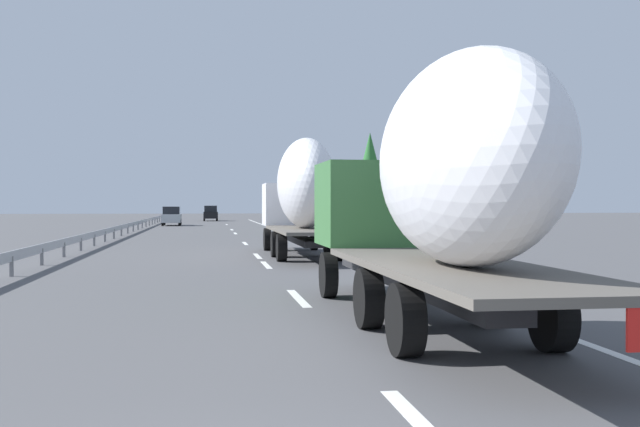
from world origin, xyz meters
TOP-DOWN VIEW (x-y plane):
  - ground_plane at (40.00, 0.00)m, footprint 260.00×260.00m
  - lane_stripe_1 at (12.13, -1.80)m, footprint 3.20×0.20m
  - lane_stripe_2 at (21.49, -1.80)m, footprint 3.20×0.20m
  - lane_stripe_3 at (26.03, -1.80)m, footprint 3.20×0.20m
  - lane_stripe_4 at (36.09, -1.80)m, footprint 3.20×0.20m
  - lane_stripe_5 at (50.26, -1.80)m, footprint 3.20×0.20m
  - lane_stripe_6 at (58.21, -1.80)m, footprint 3.20×0.20m
  - lane_stripe_7 at (74.79, -1.80)m, footprint 3.20×0.20m
  - edge_line_right at (45.00, -5.50)m, footprint 110.00×0.20m
  - truck_lead at (25.55, -3.60)m, footprint 12.14×2.55m
  - truck_trailing at (7.51, -3.60)m, footprint 12.11×2.55m
  - car_black_suv at (92.45, -0.19)m, footprint 4.06×1.84m
  - car_silver_hatch at (71.67, 3.79)m, footprint 4.61×1.86m
  - road_sign at (48.17, -6.70)m, footprint 0.10×0.90m
  - tree_0 at (47.59, -11.34)m, footprint 2.82×2.82m
  - tree_1 at (61.27, -11.70)m, footprint 3.80×3.80m
  - tree_2 at (51.33, -9.66)m, footprint 3.74×3.74m
  - tree_3 at (50.65, -11.40)m, footprint 2.46×2.46m
  - tree_4 at (65.19, -10.09)m, footprint 2.66×2.66m
  - tree_5 at (78.31, -10.51)m, footprint 3.08×3.08m
  - guardrail_median at (43.00, 6.00)m, footprint 94.00×0.10m

SIDE VIEW (x-z plane):
  - ground_plane at x=40.00m, z-range 0.00..0.00m
  - lane_stripe_1 at x=12.13m, z-range 0.00..0.01m
  - lane_stripe_2 at x=21.49m, z-range 0.00..0.01m
  - lane_stripe_3 at x=26.03m, z-range 0.00..0.01m
  - lane_stripe_4 at x=36.09m, z-range 0.00..0.01m
  - lane_stripe_5 at x=50.26m, z-range 0.00..0.01m
  - lane_stripe_6 at x=58.21m, z-range 0.00..0.01m
  - lane_stripe_7 at x=74.79m, z-range 0.00..0.01m
  - edge_line_right at x=45.00m, z-range 0.00..0.01m
  - guardrail_median at x=43.00m, z-range 0.20..0.96m
  - car_silver_hatch at x=71.67m, z-range 0.00..1.92m
  - car_black_suv at x=92.45m, z-range -0.01..1.96m
  - road_sign at x=48.17m, z-range 0.59..3.64m
  - truck_trailing at x=7.51m, z-range 0.26..4.70m
  - truck_lead at x=25.55m, z-range 0.22..4.99m
  - tree_2 at x=51.33m, z-range 0.76..5.93m
  - tree_3 at x=50.65m, z-range 0.75..6.23m
  - tree_4 at x=65.19m, z-range 0.95..6.48m
  - tree_1 at x=61.27m, z-range 0.73..6.99m
  - tree_5 at x=78.31m, z-range 0.76..7.37m
  - tree_0 at x=47.59m, z-range 0.85..8.18m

